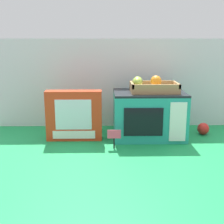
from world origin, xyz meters
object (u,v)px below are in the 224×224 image
cookie_set_box (74,116)px  price_sign (114,136)px  loose_toy_apple (203,129)px  food_groups_crate (152,87)px  toy_microwave (149,115)px

cookie_set_box → price_sign: (0.22, -0.15, -0.07)m
price_sign → cookie_set_box: bearing=145.6°
loose_toy_apple → cookie_set_box: bearing=-174.2°
food_groups_crate → loose_toy_apple: bearing=7.0°
toy_microwave → cookie_set_box: size_ratio=1.29×
toy_microwave → loose_toy_apple: size_ratio=5.72×
cookie_set_box → loose_toy_apple: 0.77m
toy_microwave → price_sign: bearing=-137.4°
loose_toy_apple → toy_microwave: bearing=-173.4°
food_groups_crate → price_sign: bearing=-139.2°
toy_microwave → cookie_set_box: cookie_set_box is taller
food_groups_crate → loose_toy_apple: food_groups_crate is taller
price_sign → loose_toy_apple: size_ratio=1.44×
toy_microwave → food_groups_crate: bearing=-2.9°
toy_microwave → food_groups_crate: size_ratio=1.52×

